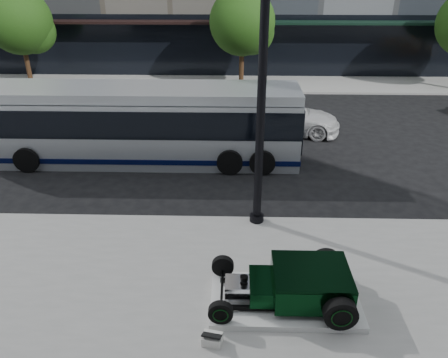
{
  "coord_description": "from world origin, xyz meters",
  "views": [
    {
      "loc": [
        0.65,
        -13.45,
        7.25
      ],
      "look_at": [
        0.33,
        -1.57,
        1.2
      ],
      "focal_mm": 35.0,
      "sensor_mm": 36.0,
      "label": 1
    }
  ],
  "objects_px": {
    "lamppost": "(261,106)",
    "transit_bus": "(143,124)",
    "hot_rod": "(301,283)",
    "white_sedan": "(283,116)"
  },
  "relations": [
    {
      "from": "transit_bus",
      "to": "white_sedan",
      "type": "height_order",
      "value": "transit_bus"
    },
    {
      "from": "lamppost",
      "to": "white_sedan",
      "type": "bearing_deg",
      "value": 79.38
    },
    {
      "from": "lamppost",
      "to": "white_sedan",
      "type": "xyz_separation_m",
      "value": [
        1.49,
        7.95,
        -2.97
      ]
    },
    {
      "from": "hot_rod",
      "to": "transit_bus",
      "type": "xyz_separation_m",
      "value": [
        -5.09,
        8.25,
        0.79
      ]
    },
    {
      "from": "lamppost",
      "to": "transit_bus",
      "type": "relative_size",
      "value": 0.64
    },
    {
      "from": "hot_rod",
      "to": "transit_bus",
      "type": "relative_size",
      "value": 0.27
    },
    {
      "from": "white_sedan",
      "to": "hot_rod",
      "type": "bearing_deg",
      "value": -173.25
    },
    {
      "from": "lamppost",
      "to": "white_sedan",
      "type": "relative_size",
      "value": 1.51
    },
    {
      "from": "lamppost",
      "to": "transit_bus",
      "type": "xyz_separation_m",
      "value": [
        -4.25,
        4.72,
        -2.24
      ]
    },
    {
      "from": "white_sedan",
      "to": "transit_bus",
      "type": "bearing_deg",
      "value": 129.35
    }
  ]
}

